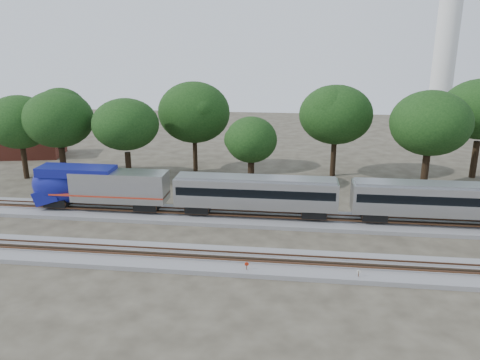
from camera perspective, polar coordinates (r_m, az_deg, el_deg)
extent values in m
plane|color=#383328|center=(43.64, -0.17, -7.71)|extent=(160.00, 160.00, 0.00)
cube|color=slate|center=(49.05, 0.70, -4.60)|extent=(160.00, 5.00, 0.40)
cube|color=brown|center=(48.22, 0.61, -4.41)|extent=(160.00, 0.08, 0.15)
cube|color=brown|center=(49.55, 0.80, -3.81)|extent=(160.00, 0.08, 0.15)
cube|color=slate|center=(39.98, -0.89, -9.82)|extent=(160.00, 5.00, 0.40)
cube|color=brown|center=(39.14, -1.04, -9.69)|extent=(160.00, 0.08, 0.15)
cube|color=brown|center=(40.42, -0.75, -8.79)|extent=(160.00, 0.08, 0.15)
cube|color=#AAACB1|center=(51.21, -14.44, -0.70)|extent=(10.13, 2.87, 3.15)
ellipsoid|color=navy|center=(54.32, -21.59, -0.63)|extent=(5.16, 2.98, 4.40)
cube|color=navy|center=(52.68, -19.32, 1.04)|extent=(8.13, 2.81, 0.96)
cube|color=black|center=(53.83, -21.25, 0.32)|extent=(0.43, 2.20, 1.25)
cube|color=#A42D19|center=(51.88, -15.56, -1.50)|extent=(12.43, 2.91, 0.17)
cube|color=black|center=(54.77, -21.26, -2.40)|extent=(2.49, 2.10, 0.86)
cube|color=black|center=(50.87, -11.21, -2.98)|extent=(2.49, 2.10, 0.86)
cube|color=#AAACB1|center=(48.00, 1.90, -1.52)|extent=(16.63, 2.87, 2.87)
cube|color=black|center=(47.91, 1.90, -1.19)|extent=(16.06, 2.92, 0.86)
cube|color=gray|center=(47.55, 1.92, 0.18)|extent=(16.25, 2.29, 0.33)
cube|color=black|center=(49.47, -5.10, -3.29)|extent=(2.49, 2.10, 0.86)
cube|color=black|center=(48.50, 9.00, -3.86)|extent=(2.49, 2.10, 0.86)
cube|color=#AAACB1|center=(49.86, 23.00, -2.19)|extent=(16.63, 2.87, 2.87)
cube|color=black|center=(49.77, 23.03, -1.88)|extent=(16.06, 2.92, 0.86)
cube|color=gray|center=(49.43, 23.19, -0.56)|extent=(16.25, 2.29, 0.33)
cube|color=black|center=(49.12, 15.98, -4.06)|extent=(2.49, 2.10, 0.86)
cylinder|color=#512D19|center=(38.14, 0.81, -10.76)|extent=(0.06, 0.06, 0.94)
cylinder|color=#B5210C|center=(37.94, 0.82, -10.20)|extent=(0.34, 0.08, 0.33)
cylinder|color=#512D19|center=(38.25, 14.23, -11.30)|extent=(0.06, 0.06, 0.87)
cylinder|color=silver|center=(38.07, 14.27, -10.78)|extent=(0.31, 0.04, 0.31)
cube|color=#512D19|center=(38.45, 10.09, -11.34)|extent=(0.53, 0.36, 0.30)
cylinder|color=silver|center=(96.61, 23.63, 13.18)|extent=(4.06, 4.06, 28.45)
cone|color=silver|center=(97.87, 22.79, 6.08)|extent=(6.50, 6.50, 4.06)
cube|color=brown|center=(82.18, -23.98, 3.92)|extent=(9.99, 7.88, 3.57)
cube|color=black|center=(81.78, -24.16, 5.41)|extent=(10.22, 8.12, 0.80)
cylinder|color=black|center=(69.20, -24.74, 1.85)|extent=(0.70, 0.70, 4.13)
ellipsoid|color=black|center=(68.11, -25.32, 6.41)|extent=(7.79, 7.79, 6.62)
cylinder|color=black|center=(66.27, -20.74, 1.84)|extent=(0.70, 0.70, 4.42)
ellipsoid|color=black|center=(65.09, -21.29, 6.95)|extent=(8.34, 8.34, 7.09)
cylinder|color=black|center=(61.96, -13.42, 1.39)|extent=(0.70, 0.70, 4.22)
ellipsoid|color=black|center=(60.73, -13.78, 6.61)|extent=(7.96, 7.96, 6.77)
cylinder|color=black|center=(66.66, -5.48, 2.99)|extent=(0.70, 0.70, 4.51)
ellipsoid|color=black|center=(65.47, -5.63, 8.20)|extent=(8.51, 8.51, 7.23)
cylinder|color=black|center=(58.81, 1.35, 0.60)|extent=(0.70, 0.70, 3.36)
ellipsoid|color=black|center=(57.70, 1.38, 4.95)|extent=(6.33, 6.33, 5.38)
cylinder|color=black|center=(65.26, 11.28, 2.45)|extent=(0.70, 0.70, 4.55)
ellipsoid|color=black|center=(64.04, 11.60, 7.81)|extent=(8.58, 8.58, 7.29)
cylinder|color=black|center=(61.43, 21.58, 0.71)|extent=(0.70, 0.70, 4.61)
ellipsoid|color=black|center=(60.12, 22.22, 6.44)|extent=(8.69, 8.69, 7.39)
cylinder|color=black|center=(70.64, 26.67, 2.25)|extent=(0.70, 0.70, 5.00)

